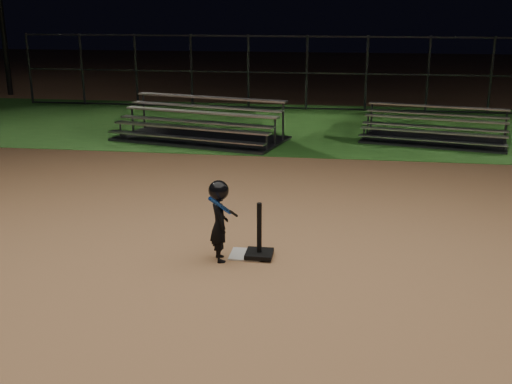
{
  "coord_description": "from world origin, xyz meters",
  "views": [
    {
      "loc": [
        1.31,
        -8.08,
        3.44
      ],
      "look_at": [
        0.0,
        1.0,
        0.65
      ],
      "focal_mm": 43.11,
      "sensor_mm": 36.0,
      "label": 1
    }
  ],
  "objects_px": {
    "home_plate": "(246,254)",
    "bleacher_right": "(433,136)",
    "child_batter": "(219,219)",
    "bleacher_left": "(200,132)",
    "batting_tee": "(259,246)"
  },
  "relations": [
    {
      "from": "home_plate",
      "to": "batting_tee",
      "type": "distance_m",
      "value": 0.26
    },
    {
      "from": "bleacher_left",
      "to": "bleacher_right",
      "type": "distance_m",
      "value": 6.13
    },
    {
      "from": "home_plate",
      "to": "bleacher_left",
      "type": "height_order",
      "value": "bleacher_left"
    },
    {
      "from": "home_plate",
      "to": "batting_tee",
      "type": "bearing_deg",
      "value": -13.26
    },
    {
      "from": "bleacher_left",
      "to": "bleacher_right",
      "type": "bearing_deg",
      "value": 19.5
    },
    {
      "from": "bleacher_left",
      "to": "bleacher_right",
      "type": "height_order",
      "value": "bleacher_left"
    },
    {
      "from": "home_plate",
      "to": "batting_tee",
      "type": "relative_size",
      "value": 0.57
    },
    {
      "from": "batting_tee",
      "to": "bleacher_right",
      "type": "height_order",
      "value": "bleacher_right"
    },
    {
      "from": "home_plate",
      "to": "child_batter",
      "type": "bearing_deg",
      "value": -147.21
    },
    {
      "from": "child_batter",
      "to": "bleacher_right",
      "type": "bearing_deg",
      "value": -48.21
    },
    {
      "from": "bleacher_right",
      "to": "bleacher_left",
      "type": "bearing_deg",
      "value": -161.88
    },
    {
      "from": "home_plate",
      "to": "bleacher_left",
      "type": "relative_size",
      "value": 0.09
    },
    {
      "from": "home_plate",
      "to": "bleacher_right",
      "type": "bearing_deg",
      "value": 66.01
    },
    {
      "from": "child_batter",
      "to": "home_plate",
      "type": "bearing_deg",
      "value": -80.07
    },
    {
      "from": "bleacher_left",
      "to": "bleacher_right",
      "type": "xyz_separation_m",
      "value": [
        6.1,
        0.61,
        -0.04
      ]
    }
  ]
}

